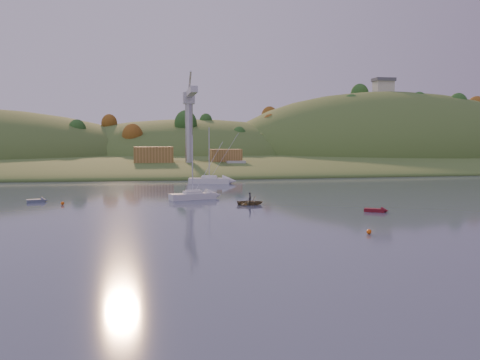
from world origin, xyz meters
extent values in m
plane|color=#344356|center=(0.00, 0.00, 0.00)|extent=(500.00, 500.00, 0.00)
cube|color=#375321|center=(0.00, 230.00, 0.00)|extent=(620.00, 220.00, 1.50)
ellipsoid|color=#375321|center=(0.00, 165.00, 0.00)|extent=(640.00, 150.00, 7.00)
ellipsoid|color=#375321|center=(10.00, 210.00, 0.00)|extent=(140.00, 120.00, 36.00)
ellipsoid|color=#375321|center=(95.00, 195.00, 0.00)|extent=(150.00, 130.00, 60.00)
cube|color=beige|center=(95.00, 195.00, 32.50)|extent=(8.00, 6.00, 5.00)
cube|color=#595960|center=(95.00, 195.00, 35.70)|extent=(9.00, 7.00, 1.50)
cube|color=slate|center=(5.00, 122.00, 1.20)|extent=(42.00, 16.00, 2.40)
cube|color=olive|center=(-8.00, 123.00, 4.80)|extent=(11.00, 8.00, 4.80)
cube|color=olive|center=(13.00, 124.00, 4.40)|extent=(9.00, 7.00, 4.00)
cylinder|color=#B7B7BC|center=(2.00, 120.00, 11.40)|extent=(2.20, 2.20, 18.00)
cube|color=#B7B7BC|center=(2.00, 120.00, 20.90)|extent=(3.20, 3.20, 3.20)
cube|color=#B7B7BC|center=(2.00, 111.00, 21.90)|extent=(1.80, 18.00, 1.60)
cube|color=#B7B7BC|center=(2.00, 125.00, 21.90)|extent=(1.80, 10.00, 1.60)
cube|color=silver|center=(-2.78, 51.91, 0.50)|extent=(7.64, 4.32, 1.01)
cube|color=silver|center=(-2.78, 51.91, 1.06)|extent=(3.12, 2.40, 0.64)
cylinder|color=silver|center=(-2.78, 51.91, 5.58)|extent=(0.18, 0.18, 9.15)
cylinder|color=silver|center=(-2.78, 51.91, 1.31)|extent=(2.83, 1.01, 0.12)
cylinder|color=silver|center=(-2.78, 51.91, 1.41)|extent=(2.55, 1.12, 0.36)
cube|color=silver|center=(3.20, 80.89, 0.60)|extent=(9.00, 4.32, 1.19)
cube|color=silver|center=(3.20, 80.89, 1.24)|extent=(3.58, 2.57, 0.76)
cylinder|color=silver|center=(3.20, 80.89, 6.60)|extent=(0.18, 0.18, 10.82)
cylinder|color=silver|center=(3.20, 80.89, 1.49)|extent=(3.41, 0.83, 0.12)
cylinder|color=silver|center=(3.20, 80.89, 1.59)|extent=(3.04, 0.98, 0.36)
imported|color=olive|center=(4.90, 43.82, 0.40)|extent=(4.11, 3.12, 0.80)
imported|color=black|center=(4.90, 43.82, 0.79)|extent=(0.43, 0.61, 1.57)
cube|color=maroon|center=(19.69, 33.68, 0.22)|extent=(2.80, 2.28, 0.44)
cone|color=maroon|center=(20.82, 32.99, 0.22)|extent=(1.34, 1.38, 1.06)
cube|color=slate|center=(-26.56, 52.42, 0.23)|extent=(2.73, 1.73, 0.45)
cone|color=slate|center=(-25.35, 52.75, 0.23)|extent=(1.14, 1.30, 1.11)
cube|color=slate|center=(15.00, 117.36, 0.81)|extent=(12.63, 4.64, 1.62)
cube|color=#B7B7BC|center=(15.00, 117.36, 2.16)|extent=(5.42, 2.76, 2.16)
sphere|color=#E8570C|center=(12.27, 18.39, 0.25)|extent=(0.50, 0.50, 0.50)
sphere|color=#E8570C|center=(-22.01, 48.24, 0.25)|extent=(0.50, 0.50, 0.50)
camera|label=1|loc=(-9.80, -32.11, 9.74)|focal=40.00mm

